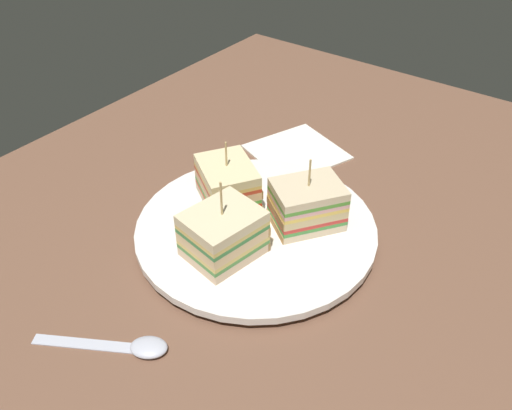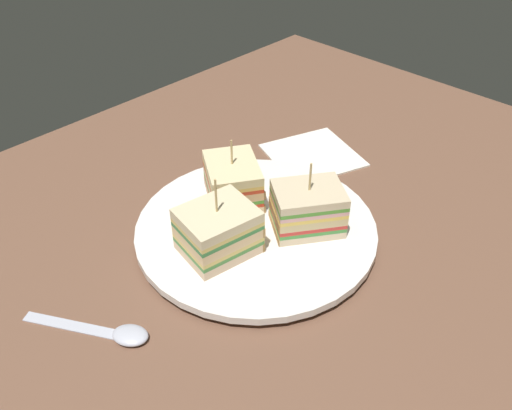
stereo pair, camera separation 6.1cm
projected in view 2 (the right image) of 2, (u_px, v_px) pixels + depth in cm
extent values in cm
cube|color=brown|center=(256.00, 242.00, 64.39)|extent=(108.34, 80.65, 1.80)
cylinder|color=white|center=(256.00, 234.00, 63.60)|extent=(17.63, 17.63, 0.77)
cylinder|color=white|center=(256.00, 228.00, 63.07)|extent=(28.44, 28.44, 0.94)
cube|color=beige|center=(219.00, 246.00, 59.00)|extent=(8.83, 7.78, 1.16)
cube|color=#9E7242|center=(248.00, 233.00, 60.77)|extent=(1.43, 6.34, 1.16)
cube|color=#47873C|center=(219.00, 241.00, 58.48)|extent=(8.83, 7.78, 0.51)
cube|color=#E4C163|center=(219.00, 237.00, 58.17)|extent=(8.83, 7.78, 0.51)
cube|color=beige|center=(219.00, 231.00, 57.66)|extent=(8.83, 7.78, 1.16)
cube|color=#B2844C|center=(247.00, 218.00, 59.43)|extent=(1.43, 6.34, 1.16)
cube|color=#38843F|center=(218.00, 226.00, 57.15)|extent=(8.83, 7.78, 0.51)
cube|color=#E6C662|center=(218.00, 222.00, 56.83)|extent=(8.83, 7.78, 0.51)
cube|color=beige|center=(218.00, 216.00, 56.32)|extent=(8.83, 7.78, 1.16)
cylinder|color=tan|center=(217.00, 196.00, 54.71)|extent=(0.24, 0.24, 4.08)
cube|color=beige|center=(307.00, 224.00, 62.25)|extent=(9.76, 9.30, 0.97)
cube|color=#B2844C|center=(275.00, 227.00, 61.69)|extent=(3.58, 4.86, 0.97)
cube|color=#469942|center=(307.00, 219.00, 61.80)|extent=(9.76, 9.30, 0.50)
cube|color=red|center=(307.00, 215.00, 61.49)|extent=(9.76, 9.30, 0.50)
cube|color=#D5BB84|center=(308.00, 210.00, 61.04)|extent=(9.76, 9.30, 0.97)
cube|color=#9E7242|center=(275.00, 214.00, 60.49)|extent=(3.58, 4.86, 0.97)
cube|color=#F1CA54|center=(308.00, 205.00, 60.59)|extent=(9.76, 9.30, 0.50)
cube|color=#E3A7A7|center=(308.00, 202.00, 60.29)|extent=(9.76, 9.30, 0.50)
cube|color=#509833|center=(309.00, 198.00, 59.98)|extent=(9.76, 9.30, 0.50)
cube|color=beige|center=(309.00, 193.00, 59.53)|extent=(9.76, 9.30, 0.97)
cylinder|color=tan|center=(310.00, 177.00, 58.16)|extent=(0.24, 0.24, 3.48)
cube|color=beige|center=(233.00, 195.00, 66.56)|extent=(9.38, 9.87, 1.09)
cube|color=#B2844C|center=(239.00, 214.00, 63.62)|extent=(5.19, 3.53, 1.09)
cube|color=red|center=(233.00, 190.00, 66.07)|extent=(9.38, 9.87, 0.49)
cube|color=#4B9A36|center=(233.00, 187.00, 65.77)|extent=(9.38, 9.87, 0.49)
cube|color=#E1B887|center=(233.00, 181.00, 65.29)|extent=(9.38, 9.87, 1.09)
cube|color=#9E7242|center=(239.00, 200.00, 62.35)|extent=(5.19, 3.53, 1.09)
cube|color=red|center=(232.00, 176.00, 64.80)|extent=(9.38, 9.87, 0.49)
cube|color=#EFC15E|center=(232.00, 173.00, 64.50)|extent=(9.38, 9.87, 0.49)
cube|color=beige|center=(232.00, 167.00, 64.02)|extent=(9.38, 9.87, 1.09)
cylinder|color=tan|center=(232.00, 152.00, 62.69)|extent=(0.24, 0.24, 3.24)
cube|color=silver|center=(71.00, 325.00, 53.01)|extent=(6.11, 9.34, 0.25)
ellipsoid|color=silver|center=(130.00, 335.00, 51.56)|extent=(4.06, 4.43, 1.00)
cube|color=white|center=(313.00, 154.00, 77.71)|extent=(15.43, 15.26, 0.50)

